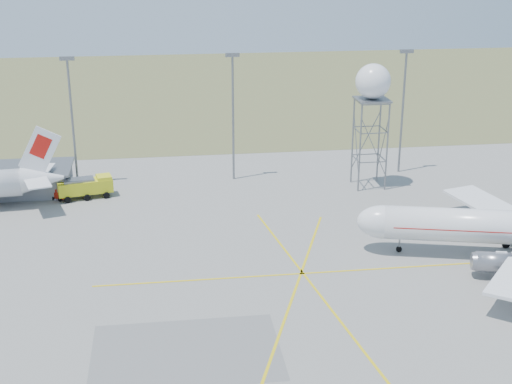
{
  "coord_description": "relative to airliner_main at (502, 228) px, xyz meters",
  "views": [
    {
      "loc": [
        -21.39,
        -44.23,
        37.26
      ],
      "look_at": [
        -9.87,
        40.0,
        6.87
      ],
      "focal_mm": 50.0,
      "sensor_mm": 36.0,
      "label": 1
    }
  ],
  "objects": [
    {
      "name": "grass_strip",
      "position": [
        -19.27,
        108.64,
        -3.85
      ],
      "size": [
        400.0,
        120.0,
        0.03
      ],
      "primitive_type": "cube",
      "color": "#535C32",
      "rests_on": "ground"
    },
    {
      "name": "building_grey",
      "position": [
        -64.27,
        32.64,
        -1.89
      ],
      "size": [
        19.0,
        10.0,
        3.9
      ],
      "color": "gray",
      "rests_on": "ground"
    },
    {
      "name": "mast_a",
      "position": [
        -54.27,
        34.64,
        8.2
      ],
      "size": [
        2.2,
        0.5,
        20.5
      ],
      "color": "slate",
      "rests_on": "ground"
    },
    {
      "name": "mast_b",
      "position": [
        -29.27,
        34.64,
        8.2
      ],
      "size": [
        2.2,
        0.5,
        20.5
      ],
      "color": "slate",
      "rests_on": "ground"
    },
    {
      "name": "mast_c",
      "position": [
        -1.27,
        34.64,
        8.2
      ],
      "size": [
        2.2,
        0.5,
        20.5
      ],
      "color": "slate",
      "rests_on": "ground"
    },
    {
      "name": "airliner_main",
      "position": [
        0.0,
        0.0,
        0.0
      ],
      "size": [
        36.69,
        34.91,
        12.62
      ],
      "rotation": [
        0.0,
        0.0,
        2.89
      ],
      "color": "silver",
      "rests_on": "ground"
    },
    {
      "name": "radar_tower",
      "position": [
        -8.55,
        28.17,
        7.05
      ],
      "size": [
        5.38,
        5.38,
        19.46
      ],
      "color": "slate",
      "rests_on": "ground"
    },
    {
      "name": "fire_truck",
      "position": [
        -52.28,
        28.69,
        -2.31
      ],
      "size": [
        8.48,
        4.66,
        3.23
      ],
      "rotation": [
        0.0,
        0.0,
        0.23
      ],
      "color": "#CCCB18",
      "rests_on": "ground"
    },
    {
      "name": "baggage_tug",
      "position": [
        -56.41,
        28.53,
        -3.21
      ],
      "size": [
        2.68,
        2.61,
        1.73
      ],
      "rotation": [
        0.0,
        0.0,
        -0.58
      ],
      "color": "#A51A0B",
      "rests_on": "ground"
    }
  ]
}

